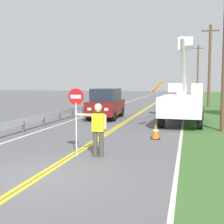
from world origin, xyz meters
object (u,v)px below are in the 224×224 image
(flagger_worker, at_px, (98,126))
(utility_pole_far, at_px, (198,70))
(oncoming_suv_nearest, at_px, (106,103))
(stop_sign_paddle, at_px, (76,107))
(traffic_cone_lead, at_px, (156,132))
(utility_pole_mid, at_px, (210,64))
(utility_bucket_truck, at_px, (184,100))

(flagger_worker, height_order, utility_pole_far, utility_pole_far)
(oncoming_suv_nearest, xyz_separation_m, utility_pole_far, (7.06, 33.81, 3.53))
(stop_sign_paddle, distance_m, oncoming_suv_nearest, 11.06)
(traffic_cone_lead, bearing_deg, stop_sign_paddle, -121.38)
(oncoming_suv_nearest, distance_m, utility_pole_mid, 15.20)
(stop_sign_paddle, bearing_deg, utility_pole_mid, 76.20)
(utility_pole_mid, bearing_deg, oncoming_suv_nearest, -120.97)
(flagger_worker, xyz_separation_m, utility_bucket_truck, (2.70, 9.81, 0.36))
(oncoming_suv_nearest, distance_m, traffic_cone_lead, 8.23)
(oncoming_suv_nearest, xyz_separation_m, traffic_cone_lead, (4.17, -7.06, -0.72))
(traffic_cone_lead, bearing_deg, flagger_worker, -112.43)
(stop_sign_paddle, xyz_separation_m, utility_pole_mid, (5.80, 23.62, 2.66))
(flagger_worker, bearing_deg, utility_pole_mid, 77.95)
(utility_pole_far, bearing_deg, traffic_cone_lead, -94.05)
(flagger_worker, bearing_deg, utility_pole_far, 84.30)
(oncoming_suv_nearest, bearing_deg, stop_sign_paddle, -80.44)
(stop_sign_paddle, relative_size, traffic_cone_lead, 3.33)
(flagger_worker, xyz_separation_m, stop_sign_paddle, (-0.77, -0.03, 0.66))
(flagger_worker, relative_size, stop_sign_paddle, 0.78)
(utility_bucket_truck, distance_m, oncoming_suv_nearest, 5.42)
(stop_sign_paddle, height_order, utility_pole_mid, utility_pole_mid)
(flagger_worker, relative_size, traffic_cone_lead, 2.61)
(traffic_cone_lead, bearing_deg, utility_bucket_truck, 79.32)
(utility_bucket_truck, xyz_separation_m, oncoming_suv_nearest, (-5.31, 1.05, -0.35))
(flagger_worker, height_order, utility_bucket_truck, utility_bucket_truck)
(flagger_worker, bearing_deg, oncoming_suv_nearest, 103.48)
(utility_pole_mid, xyz_separation_m, traffic_cone_lead, (-3.46, -19.79, -4.03))
(traffic_cone_lead, bearing_deg, utility_pole_mid, 80.07)
(traffic_cone_lead, bearing_deg, oncoming_suv_nearest, 120.59)
(utility_bucket_truck, bearing_deg, utility_pole_mid, 80.40)
(stop_sign_paddle, bearing_deg, utility_bucket_truck, 70.57)
(oncoming_suv_nearest, bearing_deg, traffic_cone_lead, -59.41)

